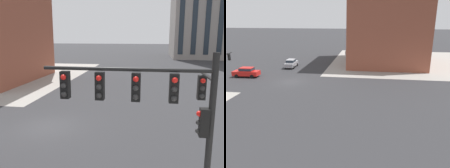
# 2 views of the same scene
# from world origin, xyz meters

# --- Properties ---
(ground_plane) EXTENTS (320.00, 320.00, 0.00)m
(ground_plane) POSITION_xyz_m (0.00, 0.00, 0.00)
(ground_plane) COLOR #2D2D30
(traffic_signal_main) EXTENTS (5.48, 2.09, 5.65)m
(traffic_signal_main) POSITION_xyz_m (7.29, -7.19, 3.79)
(traffic_signal_main) COLOR black
(traffic_signal_main) RESTS_ON ground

